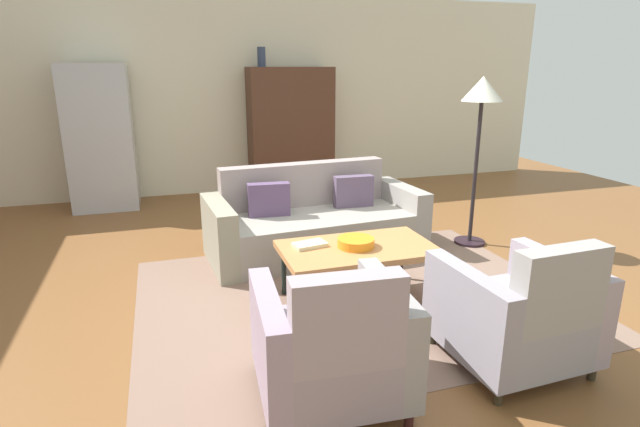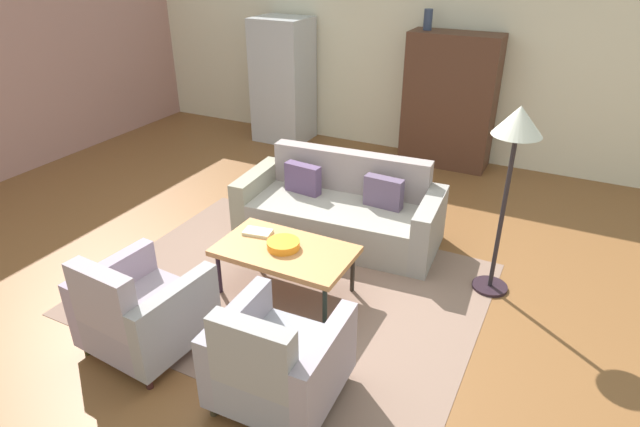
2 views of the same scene
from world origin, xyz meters
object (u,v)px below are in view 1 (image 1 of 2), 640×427
(vase_tall, at_px, (261,57))
(floor_lamp, at_px, (481,105))
(fruit_bowl, at_px, (356,242))
(book_stack, at_px, (310,245))
(armchair_right, at_px, (520,316))
(armchair_left, at_px, (333,349))
(cabinet, at_px, (291,131))
(couch, at_px, (313,224))
(refrigerator, at_px, (101,137))
(coffee_table, at_px, (358,251))

(vase_tall, height_order, floor_lamp, vase_tall)
(fruit_bowl, height_order, book_stack, fruit_bowl)
(armchair_right, bearing_deg, vase_tall, 94.64)
(armchair_left, height_order, cabinet, cabinet)
(floor_lamp, bearing_deg, armchair_left, -137.46)
(vase_tall, xyz_separation_m, floor_lamp, (1.62, -2.83, -0.49))
(vase_tall, relative_size, floor_lamp, 0.15)
(book_stack, bearing_deg, couch, 71.84)
(armchair_right, distance_m, book_stack, 1.61)
(refrigerator, bearing_deg, cabinet, 2.34)
(vase_tall, distance_m, floor_lamp, 3.30)
(refrigerator, bearing_deg, armchair_left, -72.30)
(armchair_left, distance_m, armchair_right, 1.21)
(couch, xyz_separation_m, armchair_right, (0.61, -2.35, 0.06))
(coffee_table, distance_m, cabinet, 3.79)
(fruit_bowl, relative_size, floor_lamp, 0.17)
(couch, xyz_separation_m, fruit_bowl, (-0.01, -1.19, 0.20))
(couch, relative_size, fruit_bowl, 7.48)
(armchair_left, height_order, refrigerator, refrigerator)
(book_stack, distance_m, vase_tall, 3.92)
(couch, distance_m, armchair_left, 2.43)
(refrigerator, bearing_deg, vase_tall, 2.64)
(book_stack, xyz_separation_m, floor_lamp, (2.00, 0.78, 0.97))
(book_stack, bearing_deg, vase_tall, 83.95)
(book_stack, bearing_deg, armchair_left, -100.92)
(cabinet, height_order, vase_tall, vase_tall)
(armchair_right, relative_size, fruit_bowl, 3.05)
(book_stack, height_order, vase_tall, vase_tall)
(coffee_table, relative_size, floor_lamp, 0.70)
(couch, bearing_deg, book_stack, 67.63)
(vase_tall, xyz_separation_m, refrigerator, (-2.16, -0.10, -1.01))
(floor_lamp, bearing_deg, coffee_table, -151.34)
(fruit_bowl, relative_size, refrigerator, 0.16)
(vase_tall, bearing_deg, armchair_right, -83.28)
(book_stack, bearing_deg, armchair_right, -53.17)
(coffee_table, height_order, book_stack, book_stack)
(vase_tall, bearing_deg, coffee_table, -90.39)
(book_stack, bearing_deg, refrigerator, 116.84)
(couch, height_order, armchair_right, armchair_right)
(fruit_bowl, bearing_deg, armchair_right, -62.05)
(coffee_table, xyz_separation_m, armchair_left, (-0.60, -1.17, -0.08))
(coffee_table, distance_m, vase_tall, 4.03)
(armchair_left, height_order, fruit_bowl, armchair_left)
(couch, height_order, fruit_bowl, couch)
(book_stack, distance_m, refrigerator, 3.97)
(armchair_left, distance_m, cabinet, 5.04)
(coffee_table, relative_size, vase_tall, 4.55)
(cabinet, bearing_deg, armchair_right, -87.94)
(fruit_bowl, bearing_deg, book_stack, 161.32)
(coffee_table, height_order, armchair_right, armchair_right)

